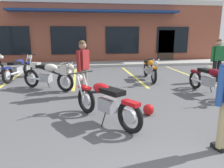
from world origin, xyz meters
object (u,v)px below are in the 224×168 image
motorcycle_green_cafe_racer (210,80)px  helmet_on_pavement (148,110)px  person_by_back_row (83,65)px  motorcycle_red_sportbike (50,74)px  motorcycle_silver_naked (19,69)px  person_in_black_shirt (218,57)px  traffic_cone (6,71)px  motorcycle_black_cruiser (150,69)px  motorcycle_foreground_classic (105,101)px

motorcycle_green_cafe_racer → helmet_on_pavement: size_ratio=8.11×
person_by_back_row → motorcycle_red_sportbike: bearing=138.5°
motorcycle_silver_naked → helmet_on_pavement: (4.06, -4.64, -0.33)m
person_in_black_shirt → person_by_back_row: size_ratio=1.00×
helmet_on_pavement → traffic_cone: bearing=131.4°
motorcycle_silver_naked → person_by_back_row: (2.60, -2.86, 0.49)m
motorcycle_black_cruiser → helmet_on_pavement: 4.03m
motorcycle_silver_naked → helmet_on_pavement: 6.18m
motorcycle_black_cruiser → traffic_cone: bearing=164.7°
motorcycle_foreground_classic → motorcycle_silver_naked: bearing=121.7°
person_by_back_row → helmet_on_pavement: bearing=-50.6°
motorcycle_black_cruiser → motorcycle_silver_naked: (-5.33, 0.83, 0.00)m
motorcycle_green_cafe_racer → motorcycle_foreground_classic: bearing=-154.5°
person_in_black_shirt → traffic_cone: (-8.64, 2.28, -0.69)m
motorcycle_silver_naked → traffic_cone: size_ratio=3.86×
motorcycle_green_cafe_racer → person_in_black_shirt: person_in_black_shirt is taller
motorcycle_green_cafe_racer → person_by_back_row: (-3.89, 0.35, 0.49)m
motorcycle_foreground_classic → motorcycle_silver_naked: same height
traffic_cone → person_by_back_row: bearing=-47.7°
motorcycle_black_cruiser → motorcycle_silver_naked: 5.39m
motorcycle_foreground_classic → motorcycle_silver_naked: 5.73m
motorcycle_silver_naked → helmet_on_pavement: bearing=-48.8°
motorcycle_black_cruiser → motorcycle_red_sportbike: bearing=-164.6°
motorcycle_silver_naked → person_by_back_row: person_by_back_row is taller
motorcycle_red_sportbike → helmet_on_pavement: bearing=-47.0°
motorcycle_green_cafe_racer → person_by_back_row: person_by_back_row is taller
motorcycle_foreground_classic → motorcycle_green_cafe_racer: size_ratio=0.88×
motorcycle_black_cruiser → person_by_back_row: (-2.72, -2.04, 0.49)m
motorcycle_foreground_classic → helmet_on_pavement: bearing=12.5°
motorcycle_foreground_classic → person_by_back_row: bearing=101.5°
person_in_black_shirt → motorcycle_green_cafe_racer: bearing=-128.0°
motorcycle_foreground_classic → motorcycle_red_sportbike: (-1.51, 2.99, 0.07)m
motorcycle_foreground_classic → traffic_cone: 6.85m
motorcycle_green_cafe_racer → person_by_back_row: 3.93m
person_in_black_shirt → helmet_on_pavement: (-3.81, -3.20, -0.82)m
person_in_black_shirt → motorcycle_red_sportbike: bearing=-176.0°
person_in_black_shirt → person_by_back_row: same height
motorcycle_red_sportbike → person_by_back_row: person_by_back_row is taller
motorcycle_red_sportbike → person_in_black_shirt: 6.41m
motorcycle_black_cruiser → person_by_back_row: person_by_back_row is taller
traffic_cone → motorcycle_silver_naked: bearing=-47.7°
motorcycle_red_sportbike → traffic_cone: (-2.26, 2.73, -0.27)m
motorcycle_silver_naked → person_in_black_shirt: person_in_black_shirt is taller
motorcycle_silver_naked → motorcycle_green_cafe_racer: same height
helmet_on_pavement → motorcycle_red_sportbike: bearing=133.0°
motorcycle_foreground_classic → motorcycle_red_sportbike: bearing=116.9°
motorcycle_foreground_classic → motorcycle_green_cafe_racer: same height
motorcycle_black_cruiser → traffic_cone: (-6.09, 1.67, -0.20)m
motorcycle_black_cruiser → person_in_black_shirt: person_in_black_shirt is taller
motorcycle_foreground_classic → motorcycle_silver_naked: (-3.01, 4.87, 0.00)m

